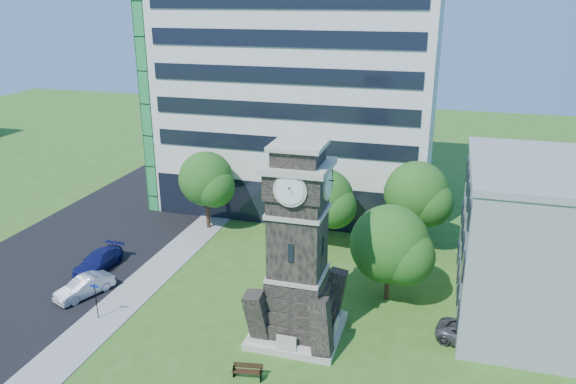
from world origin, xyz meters
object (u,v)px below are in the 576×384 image
(car_street_north, at_px, (98,261))
(car_street_mid, at_px, (84,287))
(park_bench, at_px, (248,370))
(clock_tower, at_px, (298,257))
(car_east_lot, at_px, (475,336))
(street_sign, at_px, (96,297))

(car_street_north, bearing_deg, car_street_mid, -67.73)
(car_street_mid, relative_size, park_bench, 2.51)
(clock_tower, height_order, car_street_mid, clock_tower)
(car_street_mid, height_order, park_bench, car_street_mid)
(car_east_lot, bearing_deg, clock_tower, 112.30)
(car_east_lot, bearing_deg, park_bench, 131.89)
(street_sign, bearing_deg, car_east_lot, 7.99)
(car_street_north, relative_size, car_east_lot, 1.05)
(car_east_lot, bearing_deg, car_street_mid, 106.15)
(car_street_mid, height_order, car_street_north, car_street_north)
(clock_tower, height_order, park_bench, clock_tower)
(clock_tower, bearing_deg, car_street_mid, 178.78)
(car_east_lot, xyz_separation_m, street_sign, (-23.49, -3.74, 0.95))
(car_east_lot, distance_m, park_bench, 13.78)
(clock_tower, bearing_deg, car_street_north, 166.38)
(car_street_mid, xyz_separation_m, street_sign, (2.64, -2.36, 0.90))
(car_street_north, height_order, street_sign, street_sign)
(car_street_mid, bearing_deg, clock_tower, 20.49)
(park_bench, bearing_deg, car_street_north, 140.19)
(clock_tower, bearing_deg, car_east_lot, 9.17)
(car_street_north, bearing_deg, clock_tower, -11.79)
(park_bench, bearing_deg, car_street_mid, 149.99)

